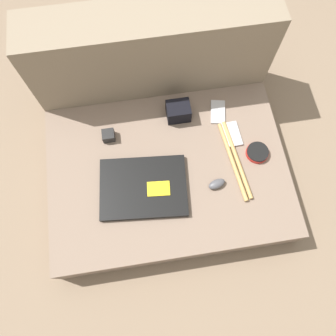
{
  "coord_description": "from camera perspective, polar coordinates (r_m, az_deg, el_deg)",
  "views": [
    {
      "loc": [
        -0.07,
        -0.45,
        1.42
      ],
      "look_at": [
        0.0,
        0.0,
        0.17
      ],
      "focal_mm": 35.0,
      "sensor_mm": 36.0,
      "label": 1
    }
  ],
  "objects": [
    {
      "name": "charger_brick",
      "position": [
        1.41,
        -10.32,
        5.58
      ],
      "size": [
        0.05,
        0.05,
        0.04
      ],
      "color": "black",
      "rests_on": "couch_seat"
    },
    {
      "name": "camera_pouch",
      "position": [
        1.43,
        1.81,
        9.86
      ],
      "size": [
        0.1,
        0.08,
        0.08
      ],
      "color": "black",
      "rests_on": "couch_seat"
    },
    {
      "name": "couch_seat",
      "position": [
        1.42,
        0.0,
        -1.28
      ],
      "size": [
        0.99,
        0.71,
        0.15
      ],
      "color": "#7A6656",
      "rests_on": "ground_plane"
    },
    {
      "name": "laptop",
      "position": [
        1.32,
        -4.29,
        -3.39
      ],
      "size": [
        0.37,
        0.29,
        0.03
      ],
      "rotation": [
        0.0,
        0.0,
        -0.09
      ],
      "color": "black",
      "rests_on": "couch_seat"
    },
    {
      "name": "phone_black",
      "position": [
        1.44,
        11.03,
        5.79
      ],
      "size": [
        0.07,
        0.12,
        0.01
      ],
      "rotation": [
        0.0,
        0.0,
        0.05
      ],
      "color": "#B7B7BC",
      "rests_on": "couch_seat"
    },
    {
      "name": "drumstick_pair",
      "position": [
        1.39,
        11.56,
        1.3
      ],
      "size": [
        0.07,
        0.35,
        0.02
      ],
      "rotation": [
        0.0,
        0.0,
        0.11
      ],
      "color": "tan",
      "rests_on": "couch_seat"
    },
    {
      "name": "speaker_puck",
      "position": [
        1.42,
        15.3,
        2.63
      ],
      "size": [
        0.09,
        0.09,
        0.02
      ],
      "color": "red",
      "rests_on": "couch_seat"
    },
    {
      "name": "computer_mouse",
      "position": [
        1.33,
        8.5,
        -2.75
      ],
      "size": [
        0.08,
        0.06,
        0.03
      ],
      "rotation": [
        0.0,
        0.0,
        0.28
      ],
      "color": "#4C4C51",
      "rests_on": "couch_seat"
    },
    {
      "name": "ground_plane",
      "position": [
        1.49,
        0.0,
        -2.19
      ],
      "size": [
        8.0,
        8.0,
        0.0
      ],
      "primitive_type": "plane",
      "color": "#7A6651"
    },
    {
      "name": "couch_backrest",
      "position": [
        1.47,
        -2.85,
        17.92
      ],
      "size": [
        0.99,
        0.2,
        0.52
      ],
      "color": "#7F705B",
      "rests_on": "ground_plane"
    },
    {
      "name": "phone_silver",
      "position": [
        1.48,
        8.68,
        9.63
      ],
      "size": [
        0.08,
        0.12,
        0.01
      ],
      "rotation": [
        0.0,
        0.0,
        -0.2
      ],
      "color": "#B7B7BC",
      "rests_on": "couch_seat"
    }
  ]
}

